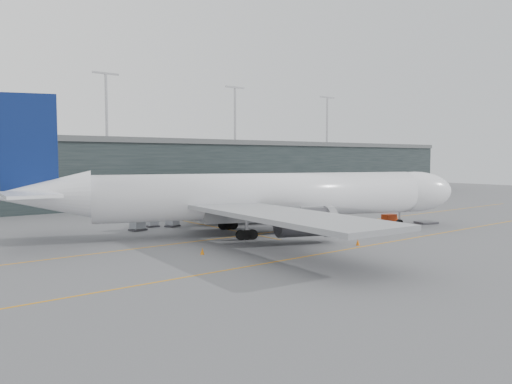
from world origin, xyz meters
TOP-DOWN VIEW (x-y plane):
  - ground at (0.00, 0.00)m, footprint 320.00×320.00m
  - taxiline_a at (0.00, -4.00)m, footprint 160.00×0.25m
  - taxiline_b at (0.00, -20.00)m, footprint 160.00×0.25m
  - taxiline_lead_main at (5.00, 20.00)m, footprint 0.25×60.00m
  - terminal at (-0.00, 58.00)m, footprint 240.00×36.00m
  - main_aircraft at (6.70, -3.81)m, footprint 64.44×59.51m
  - jet_bridge at (24.18, 24.05)m, footprint 11.44×44.11m
  - gse_cart at (29.70, -8.90)m, footprint 2.37×1.62m
  - baggage_dolly at (34.46, -12.72)m, footprint 3.76×3.37m
  - uld_a at (-6.13, 9.44)m, footprint 2.54×2.20m
  - uld_b at (-2.60, 11.69)m, footprint 2.01×1.67m
  - uld_c at (-0.01, 9.95)m, footprint 2.49×2.24m
  - cone_nose at (35.21, -6.47)m, footprint 0.44×0.44m
  - cone_wing_stbd at (9.74, -19.04)m, footprint 0.49×0.49m
  - cone_wing_port at (9.07, 10.28)m, footprint 0.44×0.44m
  - cone_tail at (-8.41, -11.93)m, footprint 0.47×0.47m

SIDE VIEW (x-z plane):
  - ground at x=0.00m, z-range 0.00..0.00m
  - taxiline_a at x=0.00m, z-range 0.00..0.02m
  - taxiline_b at x=0.00m, z-range 0.00..0.02m
  - taxiline_lead_main at x=5.00m, z-range 0.00..0.02m
  - baggage_dolly at x=34.46m, z-range 0.03..0.34m
  - cone_wing_port at x=9.07m, z-range 0.00..0.70m
  - cone_nose at x=35.21m, z-range 0.00..0.70m
  - cone_tail at x=-8.41m, z-range 0.00..0.75m
  - cone_wing_stbd at x=9.74m, z-range 0.00..0.77m
  - gse_cart at x=29.70m, z-range 0.09..1.62m
  - uld_b at x=-2.60m, z-range 0.04..1.76m
  - uld_c at x=-0.01m, z-range 0.05..1.92m
  - uld_a at x=-6.13m, z-range 0.05..2.08m
  - jet_bridge at x=24.18m, z-range 1.67..8.40m
  - main_aircraft at x=6.70m, z-range -4.11..14.63m
  - terminal at x=0.00m, z-range -6.88..22.12m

